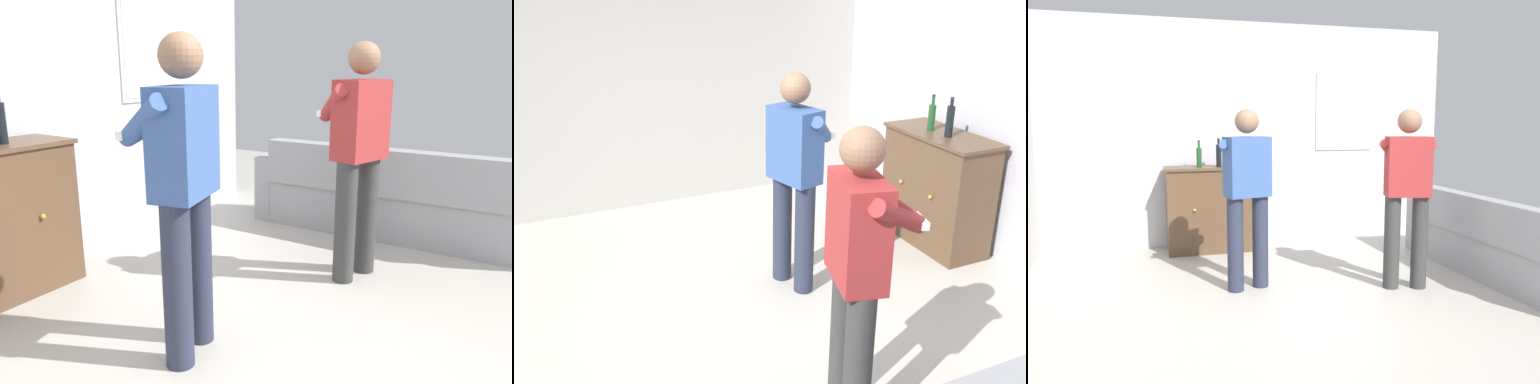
# 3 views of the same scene
# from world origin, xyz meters

# --- Properties ---
(ground) EXTENTS (10.40, 10.40, 0.00)m
(ground) POSITION_xyz_m (0.00, 0.00, 0.00)
(ground) COLOR #B2ADA3
(wall_back_with_window) EXTENTS (5.20, 0.15, 2.80)m
(wall_back_with_window) POSITION_xyz_m (0.03, 2.66, 1.41)
(wall_back_with_window) COLOR silver
(wall_back_with_window) RESTS_ON ground
(couch) EXTENTS (0.57, 2.54, 0.83)m
(couch) POSITION_xyz_m (1.97, 0.51, 0.33)
(couch) COLOR gray
(couch) RESTS_ON ground
(bottle_liquor_amber) EXTENTS (0.06, 0.06, 0.34)m
(bottle_liquor_amber) POSITION_xyz_m (-0.52, 2.26, 1.17)
(bottle_liquor_amber) COLOR black
(bottle_liquor_amber) RESTS_ON sideboard_cabinet
(person_standing_left) EXTENTS (0.54, 0.51, 1.68)m
(person_standing_left) POSITION_xyz_m (-0.48, 0.80, 0.94)
(person_standing_left) COLOR #282D42
(person_standing_left) RESTS_ON ground
(person_standing_right) EXTENTS (0.54, 0.51, 1.68)m
(person_standing_right) POSITION_xyz_m (0.96, 0.42, 0.94)
(person_standing_right) COLOR #383838
(person_standing_right) RESTS_ON ground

